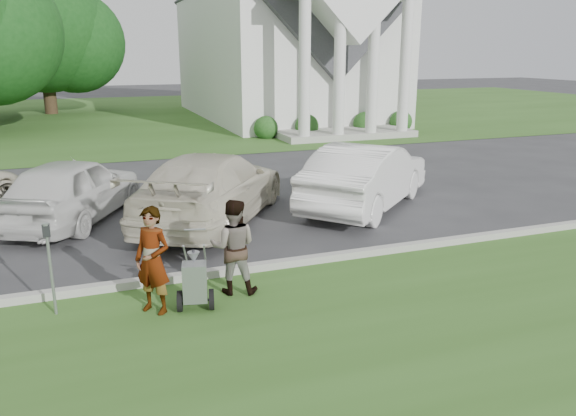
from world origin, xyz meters
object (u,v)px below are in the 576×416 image
car_c (211,187)px  parking_meter_near (50,258)px  person_left (153,261)px  tree_back (43,35)px  car_b (72,189)px  striping_cart (195,283)px  car_d (366,176)px  person_right (233,248)px  church (283,12)px

car_c → parking_meter_near: bearing=83.0°
person_left → tree_back: bearing=138.9°
person_left → car_b: (-1.14, 5.47, -0.06)m
striping_cart → car_b: car_b is taller
tree_back → striping_cart: (3.09, -30.60, -4.29)m
parking_meter_near → car_d: 8.10m
striping_cart → car_c: bearing=86.7°
person_left → person_right: size_ratio=1.05×
car_c → car_d: (3.89, -0.17, 0.01)m
person_right → car_c: (0.56, 4.08, 0.02)m
parking_meter_near → car_b: 5.06m
person_left → car_c: person_left is taller
tree_back → parking_meter_near: 30.31m
person_left → parking_meter_near: bearing=-152.2°
striping_cart → person_right: person_right is taller
parking_meter_near → car_d: bearing=27.8°
car_c → car_d: 3.89m
striping_cart → car_c: size_ratio=0.21×
church → car_b: size_ratio=5.42×
church → car_c: 21.70m
striping_cart → car_c: 4.69m
car_c → car_d: size_ratio=1.12×
striping_cart → car_d: (5.16, 4.33, 0.37)m
person_left → striping_cart: bearing=31.0°
person_right → car_d: size_ratio=0.32×
person_left → car_b: bearing=145.9°
striping_cart → person_left: person_left is taller
car_b → car_c: (3.00, -1.11, 0.04)m
tree_back → car_d: (8.25, -26.28, -3.92)m
car_b → parking_meter_near: bearing=114.0°
church → car_d: bearing=-103.8°
striping_cart → car_b: size_ratio=0.26×
car_b → car_c: size_ratio=0.81×
person_right → car_c: size_ratio=0.28×
parking_meter_near → car_d: car_d is taller
tree_back → person_right: size_ratio=6.17×
church → car_b: 22.16m
church → person_left: 26.33m
striping_cart → car_c: (1.28, 4.50, 0.36)m
parking_meter_near → car_b: bearing=86.8°
parking_meter_near → car_d: size_ratio=0.29×
striping_cart → parking_meter_near: size_ratio=0.81×
tree_back → parking_meter_near: size_ratio=6.69×
person_right → car_c: car_c is taller
striping_cart → person_right: (0.72, 0.41, 0.34)m
car_b → car_c: bearing=-173.1°
tree_back → car_c: size_ratio=1.74×
church → tree_back: bearing=152.2°
striping_cart → person_right: size_ratio=0.74×
striping_cart → car_d: 6.75m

